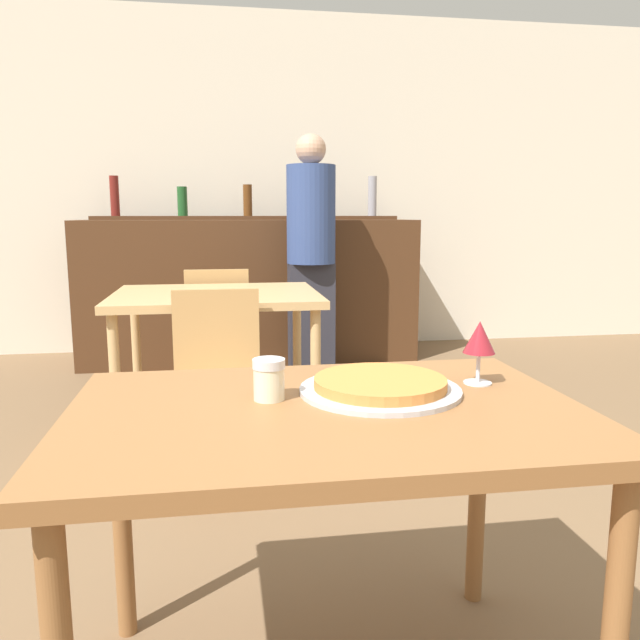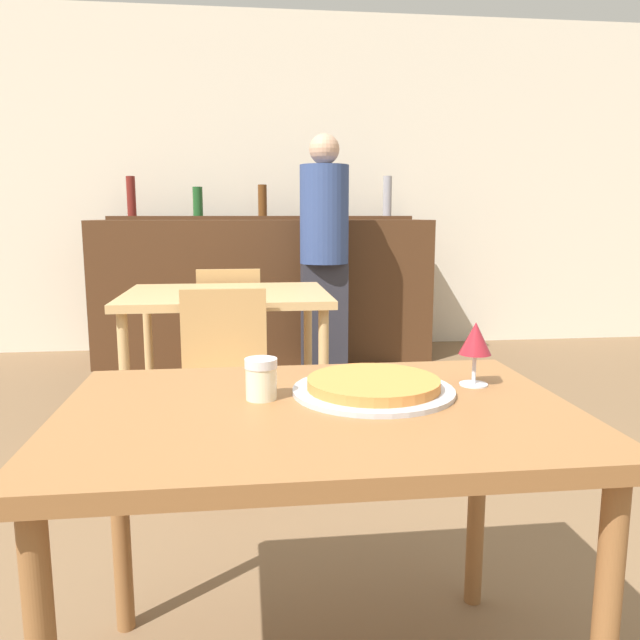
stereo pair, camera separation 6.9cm
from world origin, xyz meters
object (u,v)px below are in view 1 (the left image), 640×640
Objects in this scene: wine_glass at (479,339)px; pizza_tray at (380,386)px; chair_far_side_back at (218,323)px; person_standing at (311,248)px; cheese_shaker at (269,379)px; chair_far_side_front at (217,370)px.

pizza_tray is at bearing -171.34° from wine_glass.
wine_glass reaches higher than chair_far_side_back.
pizza_tray is at bearing -95.08° from person_standing.
chair_far_side_back is 2.52m from pizza_tray.
chair_far_side_back is 0.49× the size of person_standing.
wine_glass is at bearing 5.86° from cheese_shaker.
person_standing reaches higher than chair_far_side_back.
person_standing is at bearing -144.16° from chair_far_side_back.
chair_far_side_front is at bearing 118.15° from wine_glass.
wine_glass is (0.53, 0.05, 0.07)m from cheese_shaker.
chair_far_side_back reaches higher than pizza_tray.
person_standing is (0.66, 0.47, 0.44)m from chair_far_side_back.
chair_far_side_front is at bearing 107.28° from pizza_tray.
chair_far_side_front is at bearing -111.28° from person_standing.
chair_far_side_back is at bearing 105.07° from wine_glass.
pizza_tray is (0.39, -1.27, 0.26)m from chair_far_side_front.
chair_far_side_front is 1.86m from person_standing.
pizza_tray is at bearing 99.04° from chair_far_side_back.
chair_far_side_back is (0.00, 1.21, 0.00)m from chair_far_side_front.
person_standing is (0.53, 2.97, 0.14)m from cheese_shaker.
cheese_shaker is (0.13, -1.28, 0.30)m from chair_far_side_front.
pizza_tray is at bearing -72.72° from chair_far_side_front.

